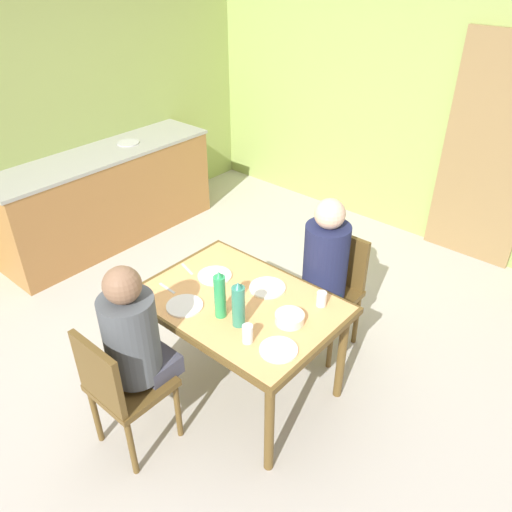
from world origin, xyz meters
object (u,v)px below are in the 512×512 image
at_px(chair_far_diner, 333,285).
at_px(person_near_diner, 133,335).
at_px(dining_table, 240,311).
at_px(chair_near_diner, 120,386).
at_px(water_bottle_green_far, 220,295).
at_px(kitchen_counter, 108,196).
at_px(serving_bowl_center, 290,318).
at_px(water_bottle_green_near, 238,305).
at_px(person_far_diner, 325,260).

bearing_deg(chair_far_diner, person_near_diner, 75.76).
relative_size(dining_table, chair_near_diner, 1.39).
xyz_separation_m(person_near_diner, water_bottle_green_far, (0.20, 0.47, 0.09)).
bearing_deg(dining_table, chair_near_diner, -103.55).
distance_m(dining_table, chair_near_diner, 0.82).
bearing_deg(kitchen_counter, dining_table, -15.48).
xyz_separation_m(dining_table, chair_far_diner, (0.17, 0.78, -0.15)).
relative_size(kitchen_counter, chair_far_diner, 2.51).
relative_size(chair_far_diner, serving_bowl_center, 5.12).
bearing_deg(chair_far_diner, kitchen_counter, 3.13).
height_order(chair_near_diner, person_near_diner, person_near_diner).
xyz_separation_m(kitchen_counter, chair_near_diner, (2.14, -1.43, 0.05)).
bearing_deg(dining_table, chair_far_diner, 77.47).
bearing_deg(kitchen_counter, water_bottle_green_near, -18.13).
bearing_deg(water_bottle_green_far, chair_near_diner, -107.98).
bearing_deg(chair_far_diner, water_bottle_green_near, 88.02).
distance_m(person_near_diner, water_bottle_green_far, 0.52).
relative_size(person_far_diner, serving_bowl_center, 4.53).
bearing_deg(person_far_diner, water_bottle_green_near, 87.69).
bearing_deg(chair_far_diner, chair_near_diner, 76.96).
bearing_deg(person_near_diner, serving_bowl_center, 52.04).
xyz_separation_m(person_far_diner, water_bottle_green_near, (-0.03, -0.81, 0.09)).
bearing_deg(person_far_diner, person_near_diner, 74.33).
relative_size(dining_table, serving_bowl_center, 7.12).
bearing_deg(chair_near_diner, serving_bowl_center, 56.93).
height_order(chair_near_diner, person_far_diner, person_far_diner).
distance_m(chair_far_diner, person_far_diner, 0.31).
height_order(chair_near_diner, chair_far_diner, same).
height_order(person_far_diner, water_bottle_green_far, person_far_diner).
xyz_separation_m(chair_near_diner, serving_bowl_center, (0.54, 0.82, 0.26)).
xyz_separation_m(chair_far_diner, person_near_diner, (-0.36, -1.43, 0.28)).
bearing_deg(chair_far_diner, dining_table, 77.47).
bearing_deg(chair_far_diner, person_far_diner, 90.00).
xyz_separation_m(person_near_diner, water_bottle_green_near, (0.33, 0.48, 0.09)).
relative_size(dining_table, water_bottle_green_far, 3.94).
bearing_deg(water_bottle_green_near, person_far_diner, 87.69).
relative_size(chair_near_diner, person_near_diner, 1.13).
xyz_separation_m(kitchen_counter, chair_far_diner, (2.51, 0.14, 0.05)).
xyz_separation_m(dining_table, serving_bowl_center, (0.35, 0.04, 0.11)).
relative_size(kitchen_counter, dining_table, 1.80).
bearing_deg(person_far_diner, chair_near_diner, 75.76).
distance_m(person_near_diner, serving_bowl_center, 0.87).
xyz_separation_m(water_bottle_green_far, serving_bowl_center, (0.34, 0.22, -0.12)).
relative_size(chair_far_diner, water_bottle_green_far, 2.83).
bearing_deg(person_near_diner, water_bottle_green_far, 67.31).
bearing_deg(water_bottle_green_near, kitchen_counter, 161.87).
xyz_separation_m(chair_near_diner, water_bottle_green_near, (0.33, 0.62, 0.37)).
bearing_deg(dining_table, person_far_diner, 74.93).
relative_size(person_near_diner, water_bottle_green_far, 2.50).
bearing_deg(dining_table, water_bottle_green_near, -49.21).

